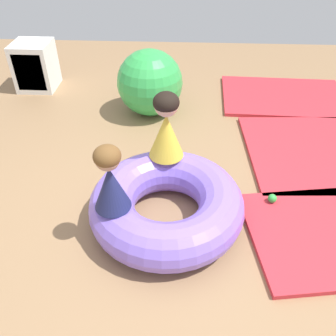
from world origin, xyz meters
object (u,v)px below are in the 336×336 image
Objects in this scene: exercise_ball_large at (150,83)px; play_ball_green at (272,198)px; storage_cube at (35,67)px; inflatable_cushion at (167,204)px; child_in_yellow at (166,126)px; child_in_navy at (110,179)px.

play_ball_green is at bearing -53.15° from exercise_ball_large.
exercise_ball_large reaches higher than storage_cube.
inflatable_cushion is 0.85m from play_ball_green.
play_ball_green is (0.84, -0.19, -0.52)m from child_in_yellow.
exercise_ball_large is at bearing -20.21° from storage_cube.
play_ball_green is 0.12× the size of storage_cube.
child_in_navy is at bearing -150.02° from inflatable_cushion.
inflatable_cushion is 0.56m from child_in_navy.
inflatable_cushion is 2.39× the size of child_in_navy.
child_in_yellow is 2.49m from storage_cube.
storage_cube is at bearing 81.93° from child_in_navy.
child_in_navy is at bearing -60.00° from storage_cube.
exercise_ball_large is at bearing 148.79° from child_in_yellow.
exercise_ball_large is (-1.09, 1.45, 0.28)m from play_ball_green.
inflatable_cushion is 2.12× the size of child_in_yellow.
child_in_navy reaches higher than exercise_ball_large.
child_in_yellow reaches higher than storage_cube.
inflatable_cushion is 0.58m from child_in_yellow.
child_in_navy is 0.84× the size of storage_cube.
play_ball_green is at bearing 14.07° from inflatable_cushion.
child_in_yellow is at bearing 167.29° from play_ball_green.
child_in_navy is 0.67× the size of exercise_ball_large.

